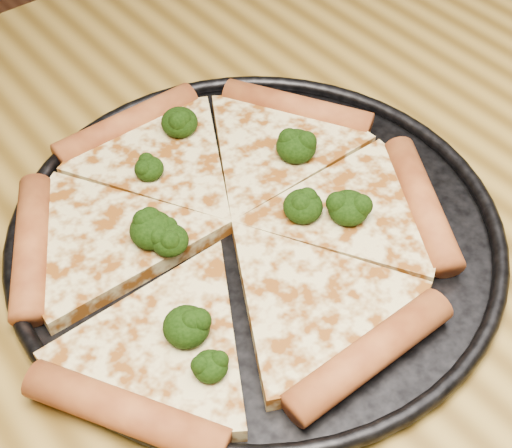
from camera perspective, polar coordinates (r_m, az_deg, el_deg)
dining_table at (r=0.69m, az=-2.51°, el=-7.93°), size 1.20×0.90×0.75m
pizza_pan at (r=0.63m, az=0.00°, el=-0.50°), size 0.41×0.41×0.02m
pizza at (r=0.62m, az=-1.96°, el=-0.23°), size 0.39×0.35×0.03m
broccoli_florets at (r=0.61m, az=-2.18°, el=0.98°), size 0.22×0.25×0.03m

